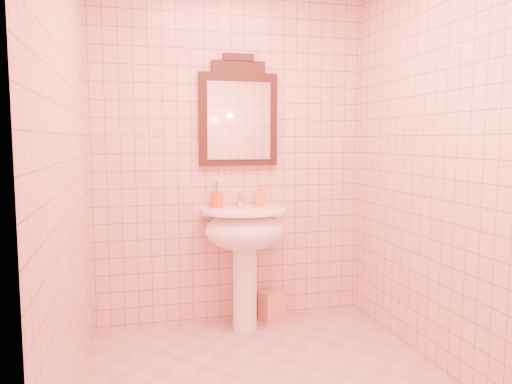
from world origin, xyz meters
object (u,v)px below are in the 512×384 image
object	(u,v)px
soap_dispenser	(261,195)
mirror	(238,114)
toothbrush_cup	(217,200)
pedestal_sink	(245,238)
towel	(272,305)

from	to	relation	value
soap_dispenser	mirror	bearing A→B (deg)	172.29
toothbrush_cup	soap_dispenser	world-z (taller)	toothbrush_cup
mirror	toothbrush_cup	size ratio (longest dim) A/B	4.07
mirror	soap_dispenser	distance (m)	0.60
pedestal_sink	towel	bearing A→B (deg)	32.26
pedestal_sink	mirror	distance (m)	0.89
towel	pedestal_sink	bearing A→B (deg)	-147.74
pedestal_sink	toothbrush_cup	distance (m)	0.34
soap_dispenser	toothbrush_cup	bearing A→B (deg)	-169.98
mirror	soap_dispenser	xyz separation A→B (m)	(0.15, -0.05, -0.58)
soap_dispenser	towel	world-z (taller)	soap_dispenser
pedestal_sink	towel	world-z (taller)	pedestal_sink
toothbrush_cup	soap_dispenser	size ratio (longest dim) A/B	1.18
soap_dispenser	pedestal_sink	bearing A→B (deg)	-124.28
toothbrush_cup	towel	distance (m)	0.91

